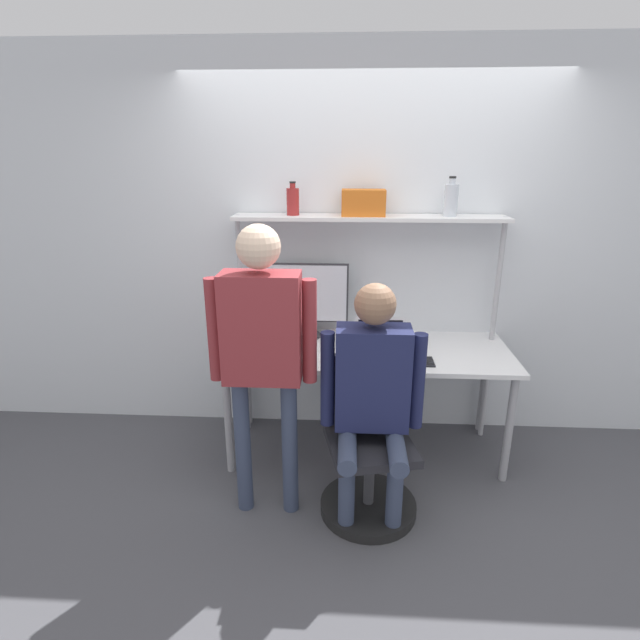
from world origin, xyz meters
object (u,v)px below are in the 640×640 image
object	(u,v)px
laptop	(380,347)
bottle_clear	(451,199)
person_seated	(373,387)
storage_box	(363,203)
cell_phone	(428,362)
bottle_red	(293,201)
person_standing	(262,339)
monitor	(304,297)
office_chair	(368,465)

from	to	relation	value
laptop	bottle_clear	world-z (taller)	bottle_clear
person_seated	storage_box	xyz separation A→B (m)	(-0.05, 0.89, 0.88)
cell_phone	bottle_red	distance (m)	1.35
laptop	person_seated	world-z (taller)	person_seated
bottle_clear	person_standing	bearing A→B (deg)	-141.08
laptop	bottle_clear	size ratio (longest dim) A/B	1.29
person_standing	monitor	bearing A→B (deg)	80.51
cell_phone	person_standing	distance (m)	1.10
person_seated	bottle_clear	bearing A→B (deg)	60.15
cell_phone	bottle_clear	size ratio (longest dim) A/B	0.60
monitor	bottle_clear	size ratio (longest dim) A/B	2.44
laptop	office_chair	bearing A→B (deg)	-99.51
person_seated	monitor	bearing A→B (deg)	116.69
cell_phone	storage_box	bearing A→B (deg)	133.70
cell_phone	storage_box	world-z (taller)	storage_box
bottle_clear	person_seated	bearing A→B (deg)	-119.85
monitor	laptop	size ratio (longest dim) A/B	1.90
office_chair	bottle_red	distance (m)	1.72
monitor	laptop	distance (m)	0.66
monitor	cell_phone	size ratio (longest dim) A/B	4.07
bottle_clear	storage_box	bearing A→B (deg)	-180.00
office_chair	storage_box	bearing A→B (deg)	92.84
bottle_clear	office_chair	bearing A→B (deg)	-121.62
office_chair	person_standing	xyz separation A→B (m)	(-0.58, -0.05, 0.79)
monitor	bottle_red	world-z (taller)	bottle_red
laptop	cell_phone	world-z (taller)	laptop
monitor	bottle_clear	world-z (taller)	bottle_clear
laptop	monitor	bearing A→B (deg)	145.29
office_chair	bottle_clear	world-z (taller)	bottle_clear
bottle_red	person_seated	bearing A→B (deg)	-60.07
person_standing	bottle_clear	world-z (taller)	bottle_clear
laptop	storage_box	size ratio (longest dim) A/B	1.14
office_chair	bottle_red	bearing A→B (deg)	120.81
cell_phone	person_standing	xyz separation A→B (m)	(-0.95, -0.45, 0.30)
office_chair	laptop	bearing A→B (deg)	80.49
bottle_clear	bottle_red	distance (m)	1.02
monitor	bottle_red	bearing A→B (deg)	173.52
person_seated	bottle_red	distance (m)	1.36
bottle_clear	storage_box	xyz separation A→B (m)	(-0.56, -0.00, -0.02)
office_chair	bottle_clear	bearing A→B (deg)	58.38
office_chair	bottle_red	world-z (taller)	bottle_red
cell_phone	person_seated	distance (m)	0.58
person_seated	bottle_red	bearing A→B (deg)	119.93
person_seated	person_standing	bearing A→B (deg)	179.92
bottle_clear	storage_box	distance (m)	0.56
bottle_clear	monitor	bearing A→B (deg)	-179.53
bottle_red	monitor	bearing A→B (deg)	-6.48
laptop	storage_box	distance (m)	0.94
laptop	person_standing	distance (m)	0.88
person_standing	laptop	bearing A→B (deg)	38.40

